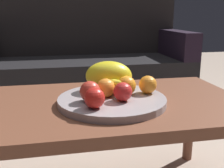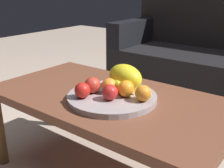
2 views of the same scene
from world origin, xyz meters
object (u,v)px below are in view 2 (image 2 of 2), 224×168
(apple_right, at_px, (92,85))
(banana_bunch, at_px, (119,87))
(coffee_table, at_px, (108,105))
(apple_front, at_px, (110,92))
(couch, at_px, (218,65))
(orange_right, at_px, (143,93))
(fruit_bowl, at_px, (112,97))
(orange_left, at_px, (126,89))
(melon_large_front, at_px, (125,77))
(apple_left, at_px, (82,90))
(orange_front, at_px, (109,86))

(apple_right, xyz_separation_m, banana_bunch, (0.09, 0.07, -0.01))
(banana_bunch, bearing_deg, coffee_table, -175.12)
(banana_bunch, bearing_deg, apple_front, -78.03)
(couch, height_order, apple_right, couch)
(apple_right, bearing_deg, orange_right, 14.07)
(coffee_table, bearing_deg, apple_right, -117.16)
(couch, xyz_separation_m, apple_front, (-0.01, -1.42, 0.20))
(orange_right, bearing_deg, fruit_bowl, -170.67)
(coffee_table, height_order, orange_right, orange_right)
(fruit_bowl, bearing_deg, couch, 88.22)
(couch, bearing_deg, apple_right, -95.16)
(orange_left, relative_size, apple_front, 1.07)
(fruit_bowl, distance_m, orange_left, 0.08)
(melon_large_front, bearing_deg, apple_front, -80.86)
(orange_left, bearing_deg, apple_left, -137.72)
(apple_left, bearing_deg, orange_left, 42.28)
(fruit_bowl, height_order, apple_front, apple_front)
(apple_front, distance_m, apple_right, 0.11)
(apple_right, bearing_deg, orange_left, 20.67)
(banana_bunch, bearing_deg, fruit_bowl, -103.13)
(coffee_table, bearing_deg, banana_bunch, 4.88)
(fruit_bowl, distance_m, apple_front, 0.07)
(coffee_table, distance_m, orange_right, 0.22)
(orange_right, xyz_separation_m, apple_left, (-0.22, -0.13, -0.00))
(apple_front, height_order, apple_left, apple_left)
(coffee_table, xyz_separation_m, banana_bunch, (0.06, 0.00, 0.10))
(orange_front, relative_size, banana_bunch, 0.41)
(apple_front, height_order, banana_bunch, apple_front)
(banana_bunch, bearing_deg, orange_front, -134.81)
(fruit_bowl, xyz_separation_m, orange_right, (0.14, 0.02, 0.05))
(melon_large_front, bearing_deg, coffee_table, -133.51)
(melon_large_front, relative_size, apple_front, 2.73)
(fruit_bowl, relative_size, orange_right, 5.79)
(orange_front, relative_size, apple_front, 1.03)
(melon_large_front, relative_size, apple_right, 2.51)
(orange_left, relative_size, apple_right, 0.99)
(coffee_table, xyz_separation_m, fruit_bowl, (0.05, -0.03, 0.06))
(coffee_table, xyz_separation_m, orange_front, (0.03, -0.03, 0.11))
(apple_left, distance_m, banana_bunch, 0.17)
(orange_left, xyz_separation_m, banana_bunch, (-0.05, 0.02, -0.01))
(couch, relative_size, orange_right, 24.85)
(coffee_table, height_order, fruit_bowl, fruit_bowl)
(orange_left, relative_size, apple_left, 1.05)
(fruit_bowl, relative_size, apple_left, 5.80)
(fruit_bowl, relative_size, melon_large_front, 2.17)
(couch, bearing_deg, apple_front, -90.58)
(fruit_bowl, height_order, apple_left, apple_left)
(orange_left, bearing_deg, orange_front, -171.50)
(coffee_table, xyz_separation_m, melon_large_front, (0.05, 0.06, 0.13))
(orange_right, distance_m, banana_bunch, 0.14)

